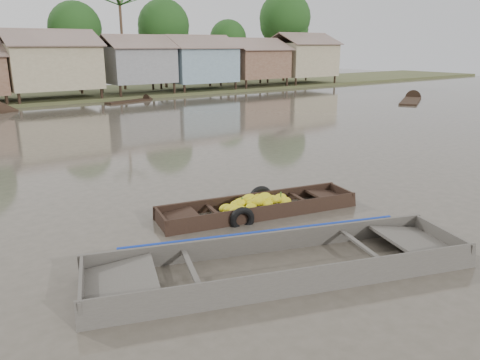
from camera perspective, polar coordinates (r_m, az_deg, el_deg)
ground at (r=11.99m, az=4.11°, el=-4.55°), size 120.00×120.00×0.00m
riverbank at (r=41.73m, az=-22.26°, el=13.41°), size 120.00×12.47×10.22m
banana_boat at (r=12.21m, az=1.97°, el=-3.41°), size 5.46×2.36×0.75m
viewer_boat at (r=9.28m, az=5.14°, el=-10.63°), size 7.73×4.29×0.60m
distant_boats at (r=32.51m, az=-21.09°, el=7.52°), size 48.19×16.10×0.35m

